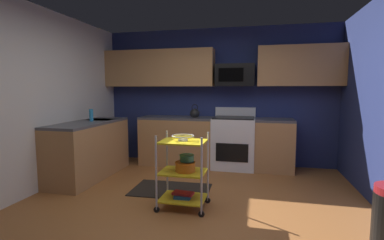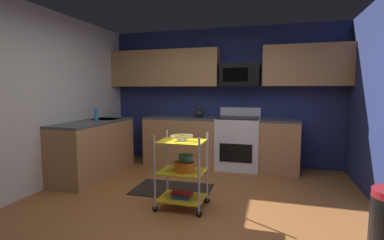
{
  "view_description": "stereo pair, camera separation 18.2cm",
  "coord_description": "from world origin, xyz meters",
  "px_view_note": "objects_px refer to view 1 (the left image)",
  "views": [
    {
      "loc": [
        0.79,
        -3.1,
        1.44
      ],
      "look_at": [
        -0.04,
        0.44,
        1.05
      ],
      "focal_mm": 26.68,
      "sensor_mm": 36.0,
      "label": 1
    },
    {
      "loc": [
        0.97,
        -3.06,
        1.44
      ],
      "look_at": [
        -0.04,
        0.44,
        1.05
      ],
      "focal_mm": 26.68,
      "sensor_mm": 36.0,
      "label": 2
    }
  ],
  "objects_px": {
    "fruit_bowl": "(183,137)",
    "dish_soap_bottle": "(91,115)",
    "oven_range": "(234,142)",
    "mixing_bowl_large": "(185,166)",
    "kettle": "(195,113)",
    "rolling_cart": "(183,172)",
    "book_stack": "(183,195)",
    "microwave": "(235,75)",
    "mixing_bowl_small": "(187,158)"
  },
  "relations": [
    {
      "from": "fruit_bowl",
      "to": "dish_soap_bottle",
      "type": "bearing_deg",
      "value": 152.94
    },
    {
      "from": "fruit_bowl",
      "to": "dish_soap_bottle",
      "type": "xyz_separation_m",
      "value": [
        -1.81,
        0.93,
        0.14
      ]
    },
    {
      "from": "oven_range",
      "to": "mixing_bowl_large",
      "type": "xyz_separation_m",
      "value": [
        -0.41,
        -1.96,
        0.04
      ]
    },
    {
      "from": "kettle",
      "to": "dish_soap_bottle",
      "type": "relative_size",
      "value": 1.32
    },
    {
      "from": "fruit_bowl",
      "to": "rolling_cart",
      "type": "bearing_deg",
      "value": 90.0
    },
    {
      "from": "oven_range",
      "to": "dish_soap_bottle",
      "type": "distance_m",
      "value": 2.54
    },
    {
      "from": "rolling_cart",
      "to": "book_stack",
      "type": "distance_m",
      "value": 0.29
    },
    {
      "from": "book_stack",
      "to": "kettle",
      "type": "xyz_separation_m",
      "value": [
        -0.29,
        1.96,
        0.84
      ]
    },
    {
      "from": "mixing_bowl_large",
      "to": "book_stack",
      "type": "height_order",
      "value": "mixing_bowl_large"
    },
    {
      "from": "microwave",
      "to": "kettle",
      "type": "bearing_deg",
      "value": -171.56
    },
    {
      "from": "book_stack",
      "to": "dish_soap_bottle",
      "type": "bearing_deg",
      "value": 152.94
    },
    {
      "from": "oven_range",
      "to": "microwave",
      "type": "distance_m",
      "value": 1.23
    },
    {
      "from": "microwave",
      "to": "rolling_cart",
      "type": "relative_size",
      "value": 0.77
    },
    {
      "from": "microwave",
      "to": "mixing_bowl_large",
      "type": "height_order",
      "value": "microwave"
    },
    {
      "from": "book_stack",
      "to": "kettle",
      "type": "height_order",
      "value": "kettle"
    },
    {
      "from": "oven_range",
      "to": "book_stack",
      "type": "relative_size",
      "value": 4.17
    },
    {
      "from": "book_stack",
      "to": "rolling_cart",
      "type": "bearing_deg",
      "value": 63.43
    },
    {
      "from": "oven_range",
      "to": "fruit_bowl",
      "type": "relative_size",
      "value": 4.04
    },
    {
      "from": "book_stack",
      "to": "microwave",
      "type": "bearing_deg",
      "value": 78.03
    },
    {
      "from": "microwave",
      "to": "mixing_bowl_small",
      "type": "xyz_separation_m",
      "value": [
        -0.4,
        -2.03,
        -1.08
      ]
    },
    {
      "from": "fruit_bowl",
      "to": "kettle",
      "type": "bearing_deg",
      "value": 98.51
    },
    {
      "from": "oven_range",
      "to": "rolling_cart",
      "type": "relative_size",
      "value": 1.2
    },
    {
      "from": "rolling_cart",
      "to": "oven_range",
      "type": "bearing_deg",
      "value": 77.4
    },
    {
      "from": "microwave",
      "to": "kettle",
      "type": "xyz_separation_m",
      "value": [
        -0.73,
        -0.11,
        -0.7
      ]
    },
    {
      "from": "oven_range",
      "to": "mixing_bowl_large",
      "type": "height_order",
      "value": "oven_range"
    },
    {
      "from": "dish_soap_bottle",
      "to": "book_stack",
      "type": "bearing_deg",
      "value": -27.06
    },
    {
      "from": "mixing_bowl_small",
      "to": "kettle",
      "type": "bearing_deg",
      "value": 99.79
    },
    {
      "from": "book_stack",
      "to": "fruit_bowl",
      "type": "bearing_deg",
      "value": -63.43
    },
    {
      "from": "fruit_bowl",
      "to": "kettle",
      "type": "distance_m",
      "value": 1.98
    },
    {
      "from": "dish_soap_bottle",
      "to": "kettle",
      "type": "bearing_deg",
      "value": 34.24
    },
    {
      "from": "kettle",
      "to": "mixing_bowl_large",
      "type": "bearing_deg",
      "value": -80.7
    },
    {
      "from": "rolling_cart",
      "to": "book_stack",
      "type": "bearing_deg",
      "value": -116.57
    },
    {
      "from": "mixing_bowl_large",
      "to": "book_stack",
      "type": "bearing_deg",
      "value": 180.0
    },
    {
      "from": "mixing_bowl_large",
      "to": "mixing_bowl_small",
      "type": "xyz_separation_m",
      "value": [
        0.01,
        0.03,
        0.1
      ]
    },
    {
      "from": "microwave",
      "to": "fruit_bowl",
      "type": "xyz_separation_m",
      "value": [
        -0.44,
        -2.07,
        -0.82
      ]
    },
    {
      "from": "oven_range",
      "to": "kettle",
      "type": "relative_size",
      "value": 4.17
    },
    {
      "from": "microwave",
      "to": "mixing_bowl_large",
      "type": "xyz_separation_m",
      "value": [
        -0.41,
        -2.07,
        -1.18
      ]
    },
    {
      "from": "dish_soap_bottle",
      "to": "mixing_bowl_small",
      "type": "bearing_deg",
      "value": -25.77
    },
    {
      "from": "oven_range",
      "to": "mixing_bowl_small",
      "type": "distance_m",
      "value": 1.98
    },
    {
      "from": "oven_range",
      "to": "rolling_cart",
      "type": "xyz_separation_m",
      "value": [
        -0.44,
        -1.96,
        -0.02
      ]
    },
    {
      "from": "kettle",
      "to": "dish_soap_bottle",
      "type": "height_order",
      "value": "kettle"
    },
    {
      "from": "mixing_bowl_large",
      "to": "kettle",
      "type": "distance_m",
      "value": 2.04
    },
    {
      "from": "book_stack",
      "to": "dish_soap_bottle",
      "type": "height_order",
      "value": "dish_soap_bottle"
    },
    {
      "from": "oven_range",
      "to": "fruit_bowl",
      "type": "distance_m",
      "value": 2.05
    },
    {
      "from": "rolling_cart",
      "to": "fruit_bowl",
      "type": "height_order",
      "value": "rolling_cart"
    },
    {
      "from": "dish_soap_bottle",
      "to": "mixing_bowl_large",
      "type": "bearing_deg",
      "value": -26.71
    },
    {
      "from": "mixing_bowl_small",
      "to": "dish_soap_bottle",
      "type": "xyz_separation_m",
      "value": [
        -1.85,
        0.89,
        0.4
      ]
    },
    {
      "from": "fruit_bowl",
      "to": "kettle",
      "type": "xyz_separation_m",
      "value": [
        -0.29,
        1.96,
        0.12
      ]
    },
    {
      "from": "oven_range",
      "to": "book_stack",
      "type": "height_order",
      "value": "oven_range"
    },
    {
      "from": "book_stack",
      "to": "dish_soap_bottle",
      "type": "xyz_separation_m",
      "value": [
        -1.81,
        0.93,
        0.86
      ]
    }
  ]
}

